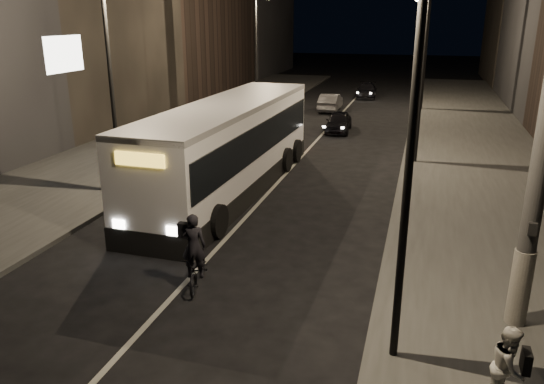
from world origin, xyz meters
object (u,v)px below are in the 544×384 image
Objects in this scene: cyclist_on_bicycle at (197,262)px; car_near at (339,122)px; streetlight_right_near at (399,103)px; utility_pole at (530,225)px; streetlight_right_far at (423,37)px; city_bus at (229,144)px; pedestrian_woman at (508,367)px; streetlight_right_mid at (419,50)px; streetlight_left_near at (115,58)px; car_mid at (330,102)px; car_far at (367,91)px; streetlight_left_far at (260,39)px.

cyclist_on_bicycle is 0.59× the size of car_near.
streetlight_right_near is at bearing -33.04° from cyclist_on_bicycle.
streetlight_right_near is 1.35× the size of utility_pole.
streetlight_right_near reaches higher than car_near.
streetlight_right_far is at bearing 95.46° from utility_pole.
city_bus is at bearing -103.56° from car_near.
streetlight_right_mid is at bearing 24.68° from pedestrian_woman.
streetlight_right_near reaches higher than city_bus.
city_bus is (3.73, 1.79, -3.40)m from streetlight_left_near.
car_mid is (-6.35, -2.01, -4.71)m from streetlight_right_far.
cyclist_on_bicycle is 35.93m from car_far.
cyclist_on_bicycle is 0.51× the size of car_far.
pedestrian_woman is at bearing -83.86° from car_far.
car_mid is at bearing 100.89° from car_near.
streetlight_right_near is 16.00m from streetlight_right_mid.
streetlight_right_near and streetlight_right_far have the same top height.
streetlight_right_mid is at bearing -82.11° from car_far.
streetlight_right_near is 1.00× the size of streetlight_right_far.
streetlight_left_far is at bearing 90.00° from streetlight_left_near.
car_mid is at bearing 114.40° from streetlight_right_mid.
car_mid is 7.99m from car_far.
streetlight_left_near is at bearing 120.28° from cyclist_on_bicycle.
car_mid is at bearing 89.81° from city_bus.
city_bus reaches higher than car_far.
car_mid is at bearing 80.24° from cyclist_on_bicycle.
car_far is at bearing 86.79° from car_near.
utility_pole is 29.53m from car_mid.
streetlight_left_near is 9.62m from cyclist_on_bicycle.
cyclist_on_bicycle reaches higher than car_far.
cyclist_on_bicycle reaches higher than car_mid.
streetlight_right_mid is 13.33m from streetlight_left_near.
streetlight_left_far is at bearing 42.68° from pedestrian_woman.
streetlight_left_far is 25.27m from cyclist_on_bicycle.
city_bus is 8.48× the size of pedestrian_woman.
streetlight_left_near is at bearing -113.96° from streetlight_right_far.
car_mid is at bearing 108.22° from utility_pole.
utility_pole is (2.87, -14.00, -2.80)m from streetlight_right_mid.
pedestrian_woman is at bearing -101.31° from utility_pole.
streetlight_right_near is at bearing 83.29° from pedestrian_woman.
streetlight_right_far reaches higher than utility_pole.
city_bus reaches higher than cyclist_on_bicycle.
city_bus is at bearing -138.13° from streetlight_right_mid.
pedestrian_woman is at bearing 104.36° from car_mid.
car_near is at bearing 102.70° from car_mid.
utility_pole reaches higher than car_far.
cyclist_on_bicycle is at bearing -76.66° from streetlight_left_far.
streetlight_right_near is 5.11× the size of pedestrian_woman.
cyclist_on_bicycle is (5.73, -6.17, -4.66)m from streetlight_left_near.
streetlight_right_mid reaches higher than pedestrian_woman.
car_far is (2.46, 27.97, -1.37)m from city_bus.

